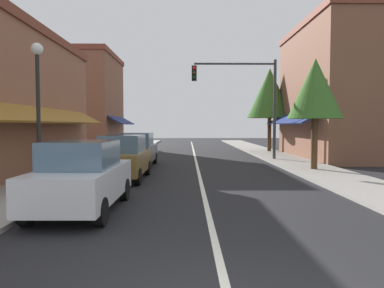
% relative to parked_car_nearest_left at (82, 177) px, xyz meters
% --- Properties ---
extents(ground_plane, '(80.00, 80.00, 0.00)m').
position_rel_parked_car_nearest_left_xyz_m(ground_plane, '(3.13, 12.60, -0.88)').
color(ground_plane, black).
extents(sidewalk_left, '(2.60, 56.00, 0.12)m').
position_rel_parked_car_nearest_left_xyz_m(sidewalk_left, '(-2.37, 12.60, -0.82)').
color(sidewalk_left, '#A39E99').
rests_on(sidewalk_left, ground).
extents(sidewalk_right, '(2.60, 56.00, 0.12)m').
position_rel_parked_car_nearest_left_xyz_m(sidewalk_right, '(8.63, 12.60, -0.82)').
color(sidewalk_right, gray).
rests_on(sidewalk_right, ground).
extents(lane_center_stripe, '(0.14, 52.00, 0.01)m').
position_rel_parked_car_nearest_left_xyz_m(lane_center_stripe, '(3.13, 12.60, -0.88)').
color(lane_center_stripe, silver).
rests_on(lane_center_stripe, ground).
extents(storefront_right_block, '(5.81, 10.20, 8.74)m').
position_rel_parked_car_nearest_left_xyz_m(storefront_right_block, '(12.17, 14.60, 3.49)').
color(storefront_right_block, brown).
rests_on(storefront_right_block, ground).
extents(storefront_far_left, '(6.20, 8.20, 8.30)m').
position_rel_parked_car_nearest_left_xyz_m(storefront_far_left, '(-6.12, 22.60, 3.27)').
color(storefront_far_left, brown).
rests_on(storefront_far_left, ground).
extents(parked_car_nearest_left, '(1.82, 4.12, 1.77)m').
position_rel_parked_car_nearest_left_xyz_m(parked_car_nearest_left, '(0.00, 0.00, 0.00)').
color(parked_car_nearest_left, silver).
rests_on(parked_car_nearest_left, ground).
extents(parked_car_second_left, '(1.85, 4.13, 1.77)m').
position_rel_parked_car_nearest_left_xyz_m(parked_car_second_left, '(0.07, 5.30, 0.00)').
color(parked_car_second_left, brown).
rests_on(parked_car_second_left, ground).
extents(parked_car_third_left, '(1.85, 4.13, 1.77)m').
position_rel_parked_car_nearest_left_xyz_m(parked_car_third_left, '(-0.03, 9.90, 0.00)').
color(parked_car_third_left, '#4C5156').
rests_on(parked_car_third_left, ground).
extents(traffic_signal_mast_arm, '(5.15, 0.50, 6.12)m').
position_rel_parked_car_nearest_left_xyz_m(traffic_signal_mast_arm, '(6.22, 12.93, 3.29)').
color(traffic_signal_mast_arm, '#333333').
rests_on(traffic_signal_mast_arm, ground).
extents(street_lamp_left_near, '(0.36, 0.36, 4.63)m').
position_rel_parked_car_nearest_left_xyz_m(street_lamp_left_near, '(-1.91, 2.07, 2.26)').
color(street_lamp_left_near, black).
rests_on(street_lamp_left_near, ground).
extents(tree_right_near, '(2.53, 2.53, 5.25)m').
position_rel_parked_car_nearest_left_xyz_m(tree_right_near, '(8.55, 7.77, 2.95)').
color(tree_right_near, '#4C331E').
rests_on(tree_right_near, ground).
extents(tree_right_far, '(3.55, 3.55, 6.66)m').
position_rel_parked_car_nearest_left_xyz_m(tree_right_far, '(9.13, 19.62, 3.81)').
color(tree_right_far, '#4C331E').
rests_on(tree_right_far, ground).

